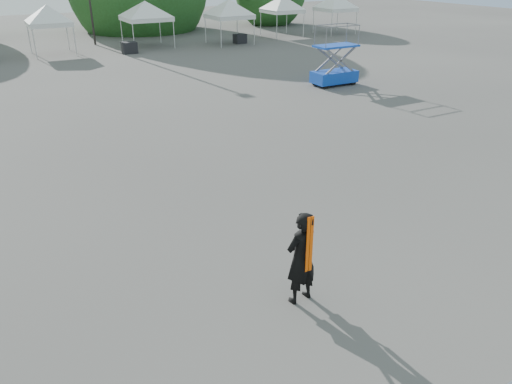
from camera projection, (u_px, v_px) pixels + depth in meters
ground at (273, 226)px, 12.63m from camera, size 120.00×120.00×0.00m
tent_e at (47, 9)px, 33.91m from camera, size 3.97×3.97×3.88m
tent_f at (145, 5)px, 36.91m from camera, size 4.65×4.65×3.88m
tent_g at (229, 3)px, 38.29m from camera, size 4.32×4.32×3.88m
man at (301, 258)px, 9.48m from camera, size 0.76×0.56×1.93m
scissor_lift at (336, 55)px, 26.07m from camera, size 2.38×1.19×3.08m
crate_mid at (129, 48)px, 35.49m from camera, size 1.04×0.82×0.79m
crate_east at (240, 39)px, 39.72m from camera, size 0.99×0.81×0.72m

